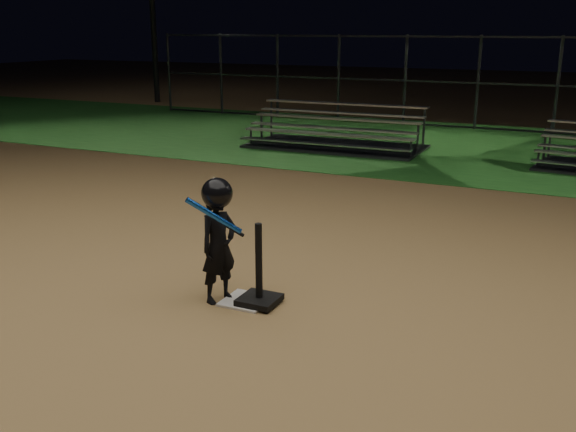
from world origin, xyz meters
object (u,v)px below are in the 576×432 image
at_px(batting_tee, 259,288).
at_px(bleacher_left, 335,139).
at_px(home_plate, 246,301).
at_px(child_batter, 218,237).

height_order(batting_tee, bleacher_left, bleacher_left).
relative_size(home_plate, bleacher_left, 0.11).
distance_m(child_batter, bleacher_left, 9.02).
height_order(child_batter, bleacher_left, child_batter).
distance_m(home_plate, bleacher_left, 9.01).
xyz_separation_m(home_plate, child_batter, (-0.26, -0.07, 0.67)).
relative_size(home_plate, child_batter, 0.35).
relative_size(batting_tee, bleacher_left, 0.21).
height_order(home_plate, batting_tee, batting_tee).
bearing_deg(batting_tee, home_plate, 179.08).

